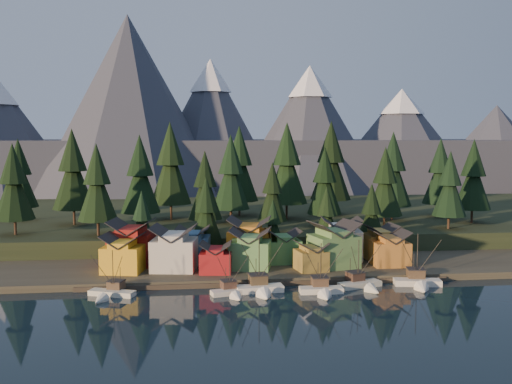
{
  "coord_description": "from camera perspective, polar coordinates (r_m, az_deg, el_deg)",
  "views": [
    {
      "loc": [
        -15.83,
        -103.02,
        31.76
      ],
      "look_at": [
        -0.52,
        30.0,
        18.75
      ],
      "focal_mm": 40.0,
      "sensor_mm": 36.0,
      "label": 1
    }
  ],
  "objects": [
    {
      "name": "house_front_6",
      "position": [
        138.65,
        13.24,
        -5.38
      ],
      "size": [
        8.34,
        7.89,
        8.24
      ],
      "rotation": [
        0.0,
        0.0,
        -0.01
      ],
      "color": "#B0702D",
      "rests_on": "shore_strip"
    },
    {
      "name": "house_front_4",
      "position": [
        130.65,
        5.53,
        -6.31
      ],
      "size": [
        7.52,
        7.94,
        6.59
      ],
      "rotation": [
        0.0,
        0.0,
        0.17
      ],
      "color": "olive",
      "rests_on": "shore_strip"
    },
    {
      "name": "tree_shore_4",
      "position": [
        151.86,
        11.47,
        -2.25
      ],
      "size": [
        7.82,
        7.82,
        18.23
      ],
      "color": "#332319",
      "rests_on": "shore_strip"
    },
    {
      "name": "tree_hill_12",
      "position": [
        180.3,
        13.51,
        1.96
      ],
      "size": [
        11.75,
        11.75,
        27.38
      ],
      "color": "#332319",
      "rests_on": "hillside"
    },
    {
      "name": "tree_hill_13",
      "position": [
        167.8,
        18.81,
        0.54
      ],
      "size": [
        9.41,
        9.41,
        21.92
      ],
      "color": "#332319",
      "rests_on": "hillside"
    },
    {
      "name": "boat_6",
      "position": [
        127.11,
        15.96,
        -8.03
      ],
      "size": [
        10.51,
        11.12,
        12.32
      ],
      "rotation": [
        0.0,
        0.0,
        -0.17
      ],
      "color": "silver",
      "rests_on": "ground"
    },
    {
      "name": "house_back_1",
      "position": [
        138.76,
        -6.3,
        -5.15
      ],
      "size": [
        8.66,
        8.74,
        8.73
      ],
      "rotation": [
        0.0,
        0.0,
        -0.12
      ],
      "color": "#385E84",
      "rests_on": "shore_strip"
    },
    {
      "name": "house_front_2",
      "position": [
        128.43,
        -4.04,
        -6.46
      ],
      "size": [
        7.76,
        7.81,
        6.79
      ],
      "rotation": [
        0.0,
        0.0,
        -0.13
      ],
      "color": "maroon",
      "rests_on": "shore_strip"
    },
    {
      "name": "tree_shore_0",
      "position": [
        145.06,
        -11.32,
        -2.87
      ],
      "size": [
        7.3,
        7.3,
        17.0
      ],
      "color": "#332319",
      "rests_on": "shore_strip"
    },
    {
      "name": "tree_hill_11",
      "position": [
        162.74,
        12.77,
        0.78
      ],
      "size": [
        9.9,
        9.9,
        23.07
      ],
      "color": "#332319",
      "rests_on": "hillside"
    },
    {
      "name": "tree_shore_1",
      "position": [
        144.34,
        -4.99,
        -2.08
      ],
      "size": [
        8.76,
        8.76,
        20.41
      ],
      "color": "#332319",
      "rests_on": "shore_strip"
    },
    {
      "name": "hillside",
      "position": [
        195.79,
        -1.86,
        -2.9
      ],
      "size": [
        420.0,
        100.0,
        6.0
      ],
      "primitive_type": "cube",
      "color": "black",
      "rests_on": "ground"
    },
    {
      "name": "shore_strip",
      "position": [
        147.2,
        -0.25,
        -6.61
      ],
      "size": [
        400.0,
        50.0,
        1.5
      ],
      "primitive_type": "cube",
      "color": "#353126",
      "rests_on": "ground"
    },
    {
      "name": "boat_0",
      "position": [
        118.32,
        -14.47,
        -9.28
      ],
      "size": [
        9.94,
        10.28,
        10.17
      ],
      "rotation": [
        0.0,
        0.0,
        -0.35
      ],
      "color": "beige",
      "rests_on": "ground"
    },
    {
      "name": "house_front_3",
      "position": [
        131.9,
        -0.57,
        -5.55
      ],
      "size": [
        10.84,
        10.53,
        9.25
      ],
      "rotation": [
        0.0,
        0.0,
        -0.23
      ],
      "color": "#528849",
      "rests_on": "shore_strip"
    },
    {
      "name": "tree_hill_1",
      "position": [
        174.71,
        -17.84,
        1.89
      ],
      "size": [
        12.11,
        12.11,
        28.22
      ],
      "color": "#332319",
      "rests_on": "hillside"
    },
    {
      "name": "house_front_1",
      "position": [
        131.37,
        -8.2,
        -5.45
      ],
      "size": [
        11.16,
        10.84,
        10.14
      ],
      "rotation": [
        0.0,
        0.0,
        -0.16
      ],
      "color": "beige",
      "rests_on": "shore_strip"
    },
    {
      "name": "tree_hill_6",
      "position": [
        168.81,
        -2.53,
        1.72
      ],
      "size": [
        11.39,
        11.39,
        26.54
      ],
      "color": "#332319",
      "rests_on": "hillside"
    },
    {
      "name": "mountain_ridge",
      "position": [
        316.88,
        -4.48,
        4.5
      ],
      "size": [
        560.0,
        190.0,
        90.0
      ],
      "color": "#4A4E5F",
      "rests_on": "ground"
    },
    {
      "name": "house_front_0",
      "position": [
        131.71,
        -13.16,
        -5.88
      ],
      "size": [
        9.96,
        9.59,
        8.55
      ],
      "rotation": [
        0.0,
        0.0,
        -0.2
      ],
      "color": "gold",
      "rests_on": "shore_strip"
    },
    {
      "name": "tree_hill_17",
      "position": [
        181.93,
        20.89,
        1.4
      ],
      "size": [
        10.8,
        10.8,
        25.17
      ],
      "color": "#332319",
      "rests_on": "hillside"
    },
    {
      "name": "house_back_0",
      "position": [
        138.66,
        -12.35,
        -4.83
      ],
      "size": [
        11.28,
        10.97,
        10.65
      ],
      "rotation": [
        0.0,
        0.0,
        -0.18
      ],
      "color": "maroon",
      "rests_on": "shore_strip"
    },
    {
      "name": "tree_hill_0",
      "position": [
        162.24,
        -23.08,
        0.67
      ],
      "size": [
        10.38,
        10.38,
        24.18
      ],
      "color": "#332319",
      "rests_on": "hillside"
    },
    {
      "name": "tree_hill_3",
      "position": [
        164.02,
        -11.51,
        1.49
      ],
      "size": [
        11.37,
        11.37,
        26.49
      ],
      "color": "#332319",
      "rests_on": "hillside"
    },
    {
      "name": "boat_3",
      "position": [
        117.29,
        0.49,
        -8.91
      ],
      "size": [
        10.12,
        10.86,
        12.52
      ],
      "rotation": [
        0.0,
        0.0,
        0.09
      ],
      "color": "white",
      "rests_on": "ground"
    },
    {
      "name": "tree_hill_8",
      "position": [
        177.78,
        3.1,
        2.58
      ],
      "size": [
        13.02,
        13.02,
        30.33
      ],
      "color": "#332319",
      "rests_on": "hillside"
    },
    {
      "name": "dock",
      "position": [
        124.55,
        0.96,
        -8.99
      ],
      "size": [
        80.0,
        4.0,
        1.0
      ],
      "primitive_type": "cube",
      "color": "#443C30",
      "rests_on": "ground"
    },
    {
      "name": "tree_hill_15",
      "position": [
        185.95,
        -1.68,
        2.57
      ],
      "size": [
        12.63,
        12.63,
        29.43
      ],
      "color": "#332319",
      "rests_on": "hillside"
    },
    {
      "name": "boat_2",
      "position": [
        115.85,
        -2.42,
        -9.4
      ],
      "size": [
        8.57,
        9.01,
        9.79
      ],
      "rotation": [
        0.0,
        0.0,
        0.25
      ],
      "color": "silver",
      "rests_on": "ground"
    },
    {
      "name": "tree_shore_2",
      "position": [
        146.26,
        1.7,
        -3.27
      ],
      "size": [
        6.17,
        6.17,
        14.37
      ],
      "color": "#332319",
      "rests_on": "shore_strip"
    },
    {
      "name": "tree_shore_3",
      "position": [
        148.64,
        7.06,
        -2.48
      ],
      "size": [
        7.54,
        7.54,
        17.57
      ],
      "color": "#332319",
      "rests_on": "shore_strip"
    },
    {
      "name": "house_back_2",
      "position": [
        139.15,
        -0.68,
        -4.65
      ],
      "size": [
        11.75,
        11.11,
        10.71
      ],
      "rotation": [
        0.0,
        0.0,
        -0.2
      ],
      "color": "orange",
      "rests_on": "shore_strip"
    },
    {
      "name": "tree_hill_14",
      "position": [
        192.73,
        17.93,
        1.75
      ],
      "size": [
        10.9,
        10.9,
        25.4
      ],
      "color": "#332319",
      "rests_on": "hillside"
    },
    {
      "name": "house_back_4",
      "position": [
        142.51,
        8.51,
        -4.55
      ],
      "size": [
        10.49,
        10.16,
        10.31
      ],
      "rotation": [
        0.0,
        0.0,
        -0.12
      ],
      "color": "white",
      "rests_on": "shore_strip"
    },
    {
      "name": "tree_hill_2",
      "position": [
        153.46,
        -15.61,
        0.65
      ],
      "size": [
        10.37,
        10.37,
        24.16
      ],
      "color": "#332319",
      "rests_on": "hillside"
    },
    {
      "name": "house_back_3",
      "position": [
        138.0,
        2.74,
        -5.34
      ],
      "size": [
        8.32,
        7.52,
        8.01
      ],
      "rotation": [
        0.0,
        0.0,
        0.07
      ],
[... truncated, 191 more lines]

